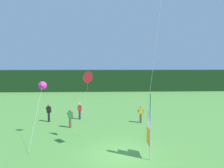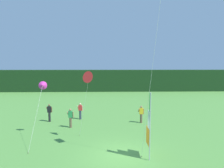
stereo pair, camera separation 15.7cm
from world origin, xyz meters
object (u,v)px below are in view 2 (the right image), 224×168
person_near_banner (49,112)px  person_mid_field (80,111)px  kite_magenta_delta_1 (43,86)px  kite_red_delta_2 (89,78)px  banner_flag (149,127)px  person_far_right (71,117)px  person_far_left (141,114)px

person_near_banner → person_mid_field: 3.01m
kite_magenta_delta_1 → person_near_banner: bearing=99.3°
person_near_banner → kite_red_delta_2: (4.31, -4.83, 3.75)m
person_near_banner → kite_magenta_delta_1: (0.61, -3.73, 3.05)m
person_near_banner → kite_magenta_delta_1: size_ratio=0.40×
banner_flag → person_far_right: bearing=134.0°
banner_flag → kite_magenta_delta_1: (-7.51, 4.09, 2.03)m
person_near_banner → person_mid_field: size_ratio=1.04×
banner_flag → kite_red_delta_2: kite_red_delta_2 is taller
person_far_left → kite_magenta_delta_1: size_ratio=0.38×
person_far_left → person_far_right: size_ratio=0.97×
kite_red_delta_2 → kite_magenta_delta_1: bearing=163.5°
person_near_banner → person_far_right: bearing=-38.2°
banner_flag → person_mid_field: bearing=121.2°
kite_red_delta_2 → person_far_left: bearing=42.3°
person_far_right → kite_magenta_delta_1: bearing=-133.8°
person_far_right → kite_red_delta_2: 5.16m
banner_flag → person_far_right: banner_flag is taller
banner_flag → kite_red_delta_2: size_ratio=0.79×
banner_flag → kite_red_delta_2: (-3.80, 2.99, 2.73)m
banner_flag → person_far_left: 7.29m
person_far_right → person_far_left: bearing=10.6°
person_far_right → kite_red_delta_2: bearing=-56.8°
kite_magenta_delta_1 → person_far_left: bearing=20.4°
kite_magenta_delta_1 → kite_red_delta_2: bearing=-16.5°
person_mid_field → person_far_left: person_mid_field is taller
person_far_left → kite_red_delta_2: size_ratio=0.32×
person_mid_field → person_far_left: size_ratio=1.01×
person_far_right → kite_red_delta_2: kite_red_delta_2 is taller
person_far_right → person_mid_field: bearing=79.0°
kite_magenta_delta_1 → person_mid_field: bearing=63.0°
kite_magenta_delta_1 → kite_red_delta_2: (3.70, -1.10, 0.70)m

